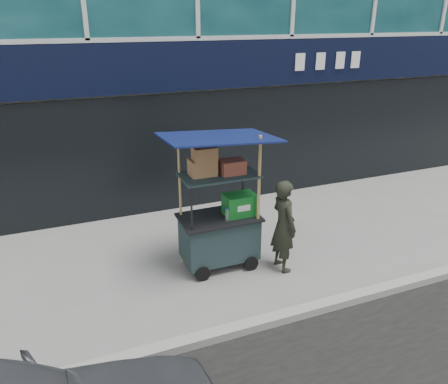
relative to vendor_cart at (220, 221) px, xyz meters
name	(u,v)px	position (x,y,z in m)	size (l,w,h in m)	color
ground	(292,308)	(0.51, -1.45, -0.79)	(80.00, 80.00, 0.00)	slate
curb	(300,312)	(0.51, -1.65, -0.73)	(80.00, 0.18, 0.12)	gray
vendor_cart	(220,221)	(0.00, 0.00, 0.00)	(1.66, 1.17, 2.24)	#1A2D2D
vendor_man	(284,226)	(0.88, -0.47, -0.03)	(0.55, 0.36, 1.51)	black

